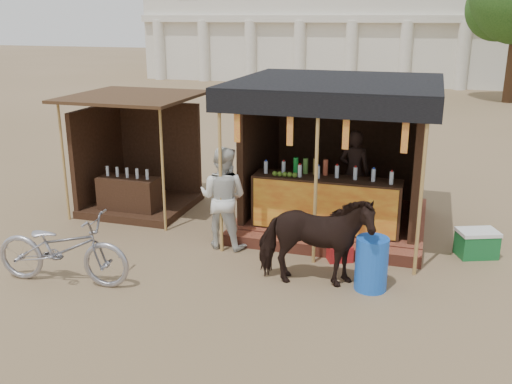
{
  "coord_description": "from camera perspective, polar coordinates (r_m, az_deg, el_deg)",
  "views": [
    {
      "loc": [
        2.63,
        -6.93,
        3.87
      ],
      "look_at": [
        0.0,
        1.6,
        1.1
      ],
      "focal_mm": 40.0,
      "sensor_mm": 36.0,
      "label": 1
    }
  ],
  "objects": [
    {
      "name": "ground",
      "position": [
        8.36,
        -3.29,
        -10.35
      ],
      "size": [
        120.0,
        120.0,
        0.0
      ],
      "primitive_type": "plane",
      "color": "#846B4C",
      "rests_on": "ground"
    },
    {
      "name": "main_stall",
      "position": [
        10.8,
        7.93,
        1.78
      ],
      "size": [
        3.6,
        3.61,
        2.78
      ],
      "color": "brown",
      "rests_on": "ground"
    },
    {
      "name": "secondary_stall",
      "position": [
        12.09,
        -12.16,
        2.38
      ],
      "size": [
        2.4,
        2.4,
        2.38
      ],
      "color": "#392114",
      "rests_on": "ground"
    },
    {
      "name": "cow",
      "position": [
        8.41,
        5.88,
        -4.88
      ],
      "size": [
        1.79,
        1.01,
        1.43
      ],
      "primitive_type": "imported",
      "rotation": [
        0.0,
        0.0,
        1.72
      ],
      "color": "black",
      "rests_on": "ground"
    },
    {
      "name": "motorbike",
      "position": [
        9.0,
        -18.79,
        -5.37
      ],
      "size": [
        2.16,
        0.94,
        1.1
      ],
      "primitive_type": "imported",
      "rotation": [
        0.0,
        0.0,
        1.67
      ],
      "color": "#96959D",
      "rests_on": "ground"
    },
    {
      "name": "bystander",
      "position": [
        9.77,
        -3.31,
        -0.54
      ],
      "size": [
        0.91,
        0.73,
        1.79
      ],
      "primitive_type": "imported",
      "rotation": [
        0.0,
        0.0,
        3.08
      ],
      "color": "silver",
      "rests_on": "ground"
    },
    {
      "name": "blue_barrel",
      "position": [
        8.55,
        11.47,
        -7.05
      ],
      "size": [
        0.61,
        0.61,
        0.8
      ],
      "primitive_type": "cylinder",
      "rotation": [
        0.0,
        0.0,
        0.34
      ],
      "color": "blue",
      "rests_on": "ground"
    },
    {
      "name": "red_crate",
      "position": [
        9.58,
        8.28,
        -5.91
      ],
      "size": [
        0.52,
        0.52,
        0.27
      ],
      "primitive_type": "cube",
      "rotation": [
        0.0,
        0.0,
        0.43
      ],
      "color": "#AB1C1D",
      "rests_on": "ground"
    },
    {
      "name": "cooler",
      "position": [
        10.24,
        21.21,
        -4.8
      ],
      "size": [
        0.76,
        0.65,
        0.46
      ],
      "color": "#16662E",
      "rests_on": "ground"
    },
    {
      "name": "background_building",
      "position": [
        37.17,
        10.45,
        17.12
      ],
      "size": [
        26.0,
        7.45,
        8.18
      ],
      "color": "silver",
      "rests_on": "ground"
    }
  ]
}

